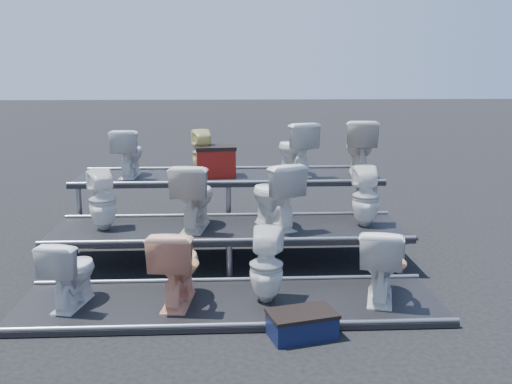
{
  "coord_description": "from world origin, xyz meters",
  "views": [
    {
      "loc": [
        -0.0,
        -6.64,
        2.32
      ],
      "look_at": [
        0.33,
        0.1,
        0.87
      ],
      "focal_mm": 40.0,
      "sensor_mm": 36.0,
      "label": 1
    }
  ],
  "objects_px": {
    "toilet_3": "(381,263)",
    "toilet_6": "(274,195)",
    "toilet_4": "(103,200)",
    "toilet_5": "(194,196)",
    "toilet_9": "(203,153)",
    "toilet_1": "(177,265)",
    "toilet_11": "(360,147)",
    "step_stool": "(302,326)",
    "toilet_0": "(71,272)",
    "red_crate": "(215,163)",
    "toilet_7": "(366,197)",
    "toilet_2": "(266,265)",
    "toilet_10": "(295,148)",
    "toilet_8": "(129,153)"
  },
  "relations": [
    {
      "from": "toilet_7",
      "to": "toilet_11",
      "type": "height_order",
      "value": "toilet_11"
    },
    {
      "from": "toilet_7",
      "to": "step_stool",
      "type": "distance_m",
      "value": 2.34
    },
    {
      "from": "toilet_1",
      "to": "step_stool",
      "type": "bearing_deg",
      "value": 156.42
    },
    {
      "from": "toilet_5",
      "to": "toilet_6",
      "type": "xyz_separation_m",
      "value": [
        0.96,
        0.0,
        0.0
      ]
    },
    {
      "from": "toilet_3",
      "to": "toilet_7",
      "type": "distance_m",
      "value": 1.36
    },
    {
      "from": "toilet_4",
      "to": "toilet_9",
      "type": "distance_m",
      "value": 1.76
    },
    {
      "from": "toilet_4",
      "to": "step_stool",
      "type": "xyz_separation_m",
      "value": [
        2.12,
        -1.98,
        -0.71
      ]
    },
    {
      "from": "toilet_1",
      "to": "toilet_6",
      "type": "distance_m",
      "value": 1.73
    },
    {
      "from": "toilet_0",
      "to": "toilet_10",
      "type": "height_order",
      "value": "toilet_10"
    },
    {
      "from": "toilet_0",
      "to": "red_crate",
      "type": "height_order",
      "value": "red_crate"
    },
    {
      "from": "toilet_5",
      "to": "toilet_11",
      "type": "height_order",
      "value": "toilet_11"
    },
    {
      "from": "toilet_11",
      "to": "toilet_0",
      "type": "bearing_deg",
      "value": 44.11
    },
    {
      "from": "toilet_6",
      "to": "toilet_10",
      "type": "distance_m",
      "value": 1.41
    },
    {
      "from": "toilet_5",
      "to": "toilet_11",
      "type": "distance_m",
      "value": 2.65
    },
    {
      "from": "toilet_7",
      "to": "red_crate",
      "type": "height_order",
      "value": "red_crate"
    },
    {
      "from": "toilet_7",
      "to": "toilet_8",
      "type": "xyz_separation_m",
      "value": [
        -3.04,
        1.3,
        0.37
      ]
    },
    {
      "from": "toilet_1",
      "to": "toilet_11",
      "type": "xyz_separation_m",
      "value": [
        2.38,
        2.6,
        0.8
      ]
    },
    {
      "from": "toilet_10",
      "to": "step_stool",
      "type": "height_order",
      "value": "toilet_10"
    },
    {
      "from": "step_stool",
      "to": "toilet_2",
      "type": "bearing_deg",
      "value": 97.06
    },
    {
      "from": "toilet_1",
      "to": "step_stool",
      "type": "height_order",
      "value": "toilet_1"
    },
    {
      "from": "toilet_5",
      "to": "toilet_11",
      "type": "bearing_deg",
      "value": -141.52
    },
    {
      "from": "toilet_7",
      "to": "toilet_1",
      "type": "bearing_deg",
      "value": 34.57
    },
    {
      "from": "toilet_4",
      "to": "toilet_5",
      "type": "bearing_deg",
      "value": 156.86
    },
    {
      "from": "toilet_6",
      "to": "red_crate",
      "type": "relative_size",
      "value": 1.51
    },
    {
      "from": "toilet_6",
      "to": "toilet_4",
      "type": "bearing_deg",
      "value": -24.38
    },
    {
      "from": "toilet_2",
      "to": "red_crate",
      "type": "xyz_separation_m",
      "value": [
        -0.54,
        2.55,
        0.62
      ]
    },
    {
      "from": "toilet_6",
      "to": "step_stool",
      "type": "distance_m",
      "value": 2.12
    },
    {
      "from": "toilet_10",
      "to": "step_stool",
      "type": "relative_size",
      "value": 1.33
    },
    {
      "from": "toilet_8",
      "to": "step_stool",
      "type": "relative_size",
      "value": 1.17
    },
    {
      "from": "toilet_0",
      "to": "red_crate",
      "type": "distance_m",
      "value": 2.96
    },
    {
      "from": "toilet_6",
      "to": "toilet_8",
      "type": "height_order",
      "value": "toilet_8"
    },
    {
      "from": "toilet_9",
      "to": "toilet_1",
      "type": "bearing_deg",
      "value": 71.75
    },
    {
      "from": "toilet_4",
      "to": "toilet_7",
      "type": "bearing_deg",
      "value": 156.86
    },
    {
      "from": "toilet_2",
      "to": "toilet_10",
      "type": "xyz_separation_m",
      "value": [
        0.58,
        2.6,
        0.81
      ]
    },
    {
      "from": "toilet_0",
      "to": "toilet_6",
      "type": "height_order",
      "value": "toilet_6"
    },
    {
      "from": "toilet_2",
      "to": "toilet_5",
      "type": "xyz_separation_m",
      "value": [
        -0.78,
        1.3,
        0.43
      ]
    },
    {
      "from": "toilet_4",
      "to": "toilet_9",
      "type": "xyz_separation_m",
      "value": [
        1.13,
        1.3,
        0.37
      ]
    },
    {
      "from": "toilet_5",
      "to": "toilet_1",
      "type": "bearing_deg",
      "value": 94.08
    },
    {
      "from": "toilet_0",
      "to": "step_stool",
      "type": "xyz_separation_m",
      "value": [
        2.18,
        -0.68,
        -0.3
      ]
    },
    {
      "from": "toilet_9",
      "to": "toilet_11",
      "type": "distance_m",
      "value": 2.22
    },
    {
      "from": "toilet_4",
      "to": "red_crate",
      "type": "height_order",
      "value": "red_crate"
    },
    {
      "from": "toilet_1",
      "to": "toilet_3",
      "type": "height_order",
      "value": "toilet_1"
    },
    {
      "from": "toilet_3",
      "to": "toilet_6",
      "type": "distance_m",
      "value": 1.67
    },
    {
      "from": "toilet_0",
      "to": "toilet_7",
      "type": "xyz_separation_m",
      "value": [
        3.2,
        1.3,
        0.42
      ]
    },
    {
      "from": "toilet_1",
      "to": "toilet_7",
      "type": "height_order",
      "value": "toilet_7"
    },
    {
      "from": "toilet_5",
      "to": "toilet_7",
      "type": "distance_m",
      "value": 2.07
    },
    {
      "from": "toilet_9",
      "to": "toilet_5",
      "type": "bearing_deg",
      "value": 72.78
    },
    {
      "from": "toilet_2",
      "to": "toilet_4",
      "type": "xyz_separation_m",
      "value": [
        -1.85,
        1.3,
        0.38
      ]
    },
    {
      "from": "toilet_1",
      "to": "toilet_2",
      "type": "bearing_deg",
      "value": -173.03
    },
    {
      "from": "toilet_1",
      "to": "red_crate",
      "type": "distance_m",
      "value": 2.64
    }
  ]
}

